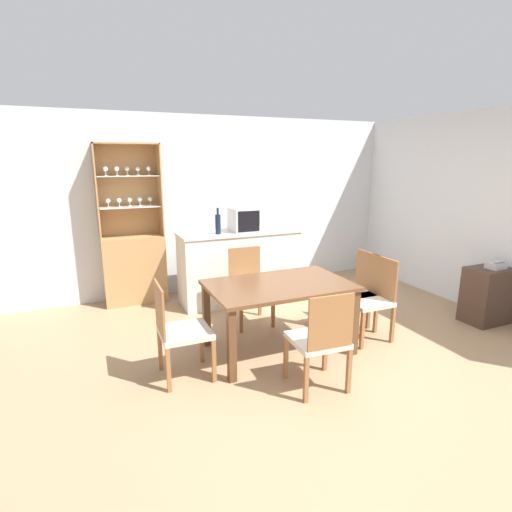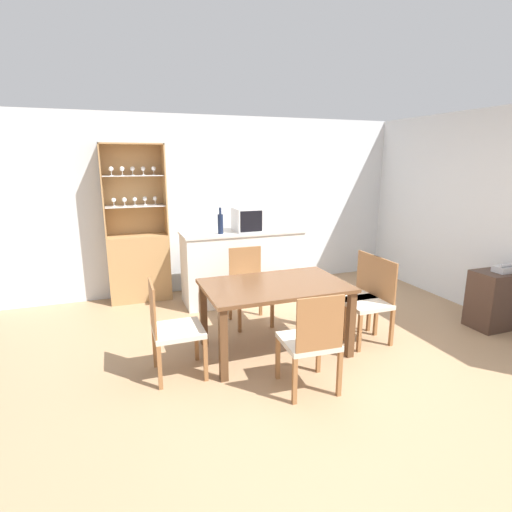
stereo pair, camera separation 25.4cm
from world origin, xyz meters
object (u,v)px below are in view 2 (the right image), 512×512
Objects in this scene: dining_chair_side_right_near at (370,301)px; dining_chair_head_near at (311,341)px; microwave at (251,219)px; side_cabinet at (494,300)px; telephone at (504,269)px; wine_bottle at (220,223)px; dining_chair_side_right_far at (355,293)px; dining_table at (275,293)px; display_cabinet at (139,256)px; dining_chair_head_far at (249,286)px; dining_chair_side_left_near at (173,329)px.

dining_chair_side_right_near is 1.24m from dining_chair_head_near.
microwave is 3.12m from side_cabinet.
dining_chair_side_right_near is 1.66m from telephone.
dining_chair_side_right_far is at bearing -47.68° from wine_bottle.
dining_table is 1.08m from dining_chair_side_right_near.
side_cabinet is at bearing -32.51° from display_cabinet.
display_cabinet reaches higher than dining_chair_side_right_near.
dining_table is 1.08m from dining_chair_side_right_far.
side_cabinet is at bearing -38.93° from microwave.
dining_chair_side_right_far is 1.00× the size of dining_chair_head_near.
telephone reaches higher than side_cabinet.
microwave is (0.30, 0.76, 0.69)m from dining_chair_head_far.
display_cabinet is 2.97m from dining_chair_side_right_far.
telephone reaches higher than dining_table.
telephone is at bearing -8.13° from dining_table.
side_cabinet is at bearing -32.83° from wine_bottle.
dining_chair_side_right_far is 1.89× the size of microwave.
dining_chair_side_right_far and dining_chair_side_left_near have the same top height.
telephone is at bearing -58.51° from side_cabinet.
wine_bottle reaches higher than microwave.
microwave is at bearing 140.77° from telephone.
wine_bottle is (-0.46, -0.09, -0.02)m from microwave.
telephone is (2.67, 0.41, 0.27)m from dining_chair_head_near.
telephone is at bearing -108.76° from dining_chair_side_right_far.
wine_bottle is (-0.16, 0.68, 0.67)m from dining_chair_head_far.
dining_chair_head_far reaches higher than telephone.
side_cabinet is (1.59, -0.20, -0.11)m from dining_chair_side_right_near.
dining_chair_head_near is at bearing -86.05° from wine_bottle.
dining_chair_side_right_near is 2.12m from wine_bottle.
dining_chair_head_near is 2.46m from microwave.
wine_bottle is at bearing 41.33° from dining_chair_side_right_far.
dining_chair_side_left_near is at bearing 176.22° from telephone.
dining_chair_head_far is 2.62× the size of wine_bottle.
side_cabinet is (2.64, -1.13, -0.11)m from dining_chair_head_far.
dining_table is at bearing -83.82° from wine_bottle.
dining_chair_side_right_near is at bearing 179.01° from dining_chair_side_right_far.
dining_table is 1.67m from microwave.
dining_chair_side_right_far is at bearing 7.38° from dining_table.
dining_chair_side_right_far is 2.62× the size of wine_bottle.
microwave reaches higher than dining_chair_side_right_far.
dining_chair_side_right_near is 1.00× the size of dining_chair_side_left_near.
dining_chair_head_far is 1.33× the size of side_cabinet.
dining_chair_side_right_near and dining_chair_head_far have the same top height.
microwave reaches higher than side_cabinet.
display_cabinet is at bearing 148.39° from wine_bottle.
microwave is at bearing 141.07° from side_cabinet.
dining_chair_head_far is at bearing 89.94° from dining_table.
dining_chair_side_right_far is at bearing -41.29° from display_cabinet.
dining_chair_side_right_near and dining_chair_side_left_near have the same top height.
dining_chair_side_left_near is 1.33× the size of side_cabinet.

